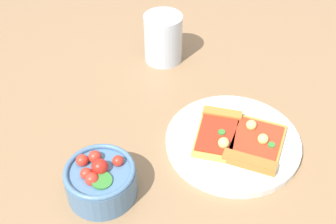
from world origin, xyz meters
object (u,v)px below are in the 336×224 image
pizza_slice_near (255,146)px  salad_bowl (101,180)px  soda_glass (163,39)px  plate (233,142)px  pizza_slice_far (219,131)px

pizza_slice_near → salad_bowl: salad_bowl is taller
pizza_slice_near → soda_glass: size_ratio=1.33×
plate → soda_glass: size_ratio=2.24×
salad_bowl → soda_glass: (-0.17, 0.34, 0.02)m
pizza_slice_near → pizza_slice_far: size_ratio=1.01×
pizza_slice_far → pizza_slice_near: bearing=8.5°
pizza_slice_near → soda_glass: bearing=159.1°
pizza_slice_near → salad_bowl: (-0.14, -0.23, 0.01)m
plate → salad_bowl: (-0.10, -0.22, 0.02)m
salad_bowl → soda_glass: size_ratio=1.04×
pizza_slice_far → salad_bowl: bearing=-108.7°
pizza_slice_near → soda_glass: 0.33m
pizza_slice_near → salad_bowl: size_ratio=1.28×
pizza_slice_near → pizza_slice_far: 0.07m
plate → salad_bowl: bearing=-114.3°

